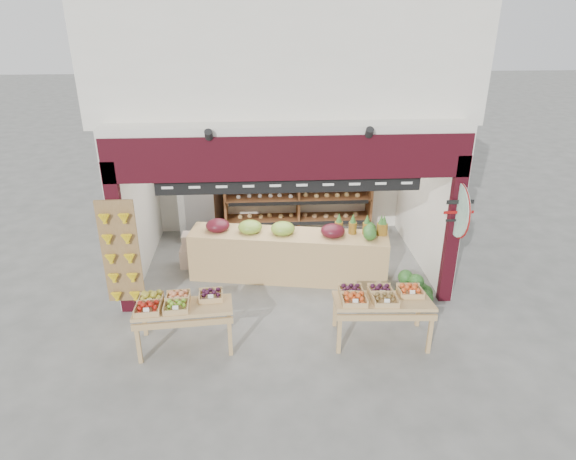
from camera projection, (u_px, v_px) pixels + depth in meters
The scene contains 11 objects.
ground at pixel (286, 275), 9.93m from camera, with size 60.00×60.00×0.00m, color #60605B.
shop_structure at pixel (280, 54), 9.78m from camera, with size 6.36×5.12×5.40m.
banana_board at pixel (121, 255), 8.25m from camera, with size 0.60×0.15×1.80m.
gift_sign at pixel (458, 210), 8.32m from camera, with size 0.04×0.93×0.92m.
back_shelving at pixel (298, 182), 11.21m from camera, with size 3.26×0.53×1.99m.
refrigerator at pixel (201, 196), 11.08m from camera, with size 0.77×0.77×1.97m, color silver.
cardboard_stack at pixel (204, 253), 10.22m from camera, with size 0.98×0.71×0.70m.
mid_counter at pixel (288, 254), 9.64m from camera, with size 3.75×1.34×1.14m.
display_table_left at pixel (177, 305), 7.65m from camera, with size 1.50×0.91×0.94m.
display_table_right at pixel (378, 298), 7.79m from camera, with size 1.51×0.90×0.95m.
watermelon_pile at pixel (414, 291), 9.01m from camera, with size 0.71×0.68×0.51m.
Camera 1 is at (-0.49, -8.68, 4.88)m, focal length 32.00 mm.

